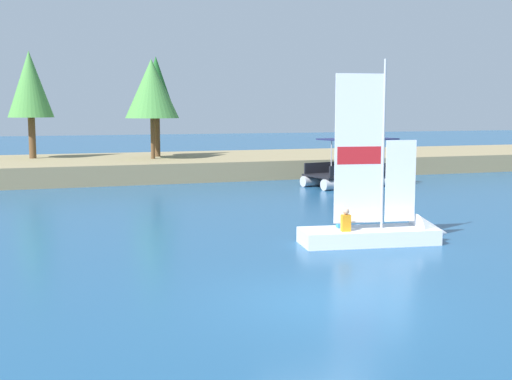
% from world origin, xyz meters
% --- Properties ---
extents(ground_plane, '(200.00, 200.00, 0.00)m').
position_xyz_m(ground_plane, '(0.00, 0.00, 0.00)').
color(ground_plane, navy).
extents(shore_bank, '(80.00, 10.89, 1.16)m').
position_xyz_m(shore_bank, '(0.00, 29.14, 0.58)').
color(shore_bank, '#897A56').
rests_on(shore_bank, ground).
extents(shoreline_tree_left, '(2.82, 2.82, 6.78)m').
position_xyz_m(shoreline_tree_left, '(-6.09, 30.85, 5.81)').
color(shoreline_tree_left, brown).
rests_on(shoreline_tree_left, shore_bank).
extents(shoreline_tree_midleft, '(3.35, 3.35, 6.23)m').
position_xyz_m(shoreline_tree_midleft, '(1.12, 27.97, 5.55)').
color(shoreline_tree_midleft, brown).
rests_on(shoreline_tree_midleft, shore_bank).
extents(shoreline_tree_centre, '(2.48, 2.48, 6.56)m').
position_xyz_m(shoreline_tree_centre, '(1.76, 29.91, 5.77)').
color(shoreline_tree_centre, brown).
rests_on(shoreline_tree_centre, shore_bank).
extents(sailboat, '(5.03, 2.09, 6.22)m').
position_xyz_m(sailboat, '(4.82, 5.18, 0.42)').
color(sailboat, white).
rests_on(sailboat, ground).
extents(pontoon_boat, '(6.44, 3.67, 2.66)m').
position_xyz_m(pontoon_boat, '(11.20, 19.64, 0.68)').
color(pontoon_boat, '#B2B2B7').
rests_on(pontoon_boat, ground).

